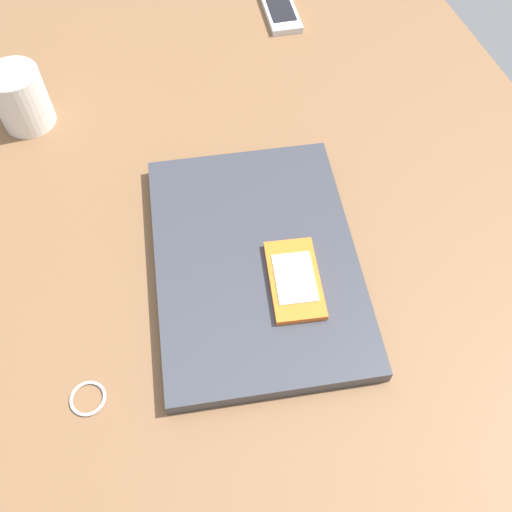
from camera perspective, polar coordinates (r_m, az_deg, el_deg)
The scene contains 6 objects.
desk_surface at distance 72.92cm, azimuth 2.81°, elevation 3.42°, with size 120.00×80.00×3.00cm, color brown.
laptop_closed at distance 66.59cm, azimuth -0.00°, elevation -0.48°, with size 32.53×23.11×1.95cm, color #33353D.
cell_phone_on_laptop at distance 63.77cm, azimuth 3.85°, elevation -2.35°, with size 11.13×7.22×0.95cm.
cell_phone_on_desk at distance 101.30cm, azimuth 2.50°, elevation 23.07°, with size 10.86×5.88×1.14cm.
coffee_mug at distance 85.97cm, azimuth -22.37°, elevation 14.40°, with size 10.20×7.09×8.27cm.
key_ring at distance 62.68cm, azimuth -16.39°, elevation -13.44°, with size 3.76×3.76×0.36cm, color silver.
Camera 1 is at (-40.18, 15.98, 60.21)cm, focal length 40.19 mm.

